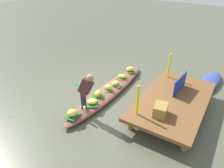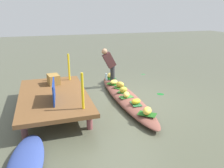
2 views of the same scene
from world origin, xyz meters
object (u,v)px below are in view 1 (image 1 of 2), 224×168
at_px(banana_bunch_1, 115,83).
at_px(market_banner, 180,84).
at_px(moored_boat, 210,82).
at_px(banana_bunch_3, 130,69).
at_px(vendor_person, 86,90).
at_px(water_bottle, 85,110).
at_px(produce_crate, 160,110).
at_px(vendor_boat, 109,91).
at_px(banana_bunch_2, 92,101).
at_px(banana_bunch_4, 98,93).
at_px(banana_bunch_0, 108,87).
at_px(banana_bunch_5, 122,76).
at_px(banana_bunch_6, 72,113).

relative_size(banana_bunch_1, market_banner, 0.31).
distance_m(moored_boat, banana_bunch_3, 2.96).
distance_m(vendor_person, water_bottle, 0.60).
relative_size(market_banner, produce_crate, 2.04).
distance_m(vendor_boat, banana_bunch_2, 1.03).
xyz_separation_m(vendor_boat, moored_boat, (-2.48, 2.80, 0.01)).
bearing_deg(vendor_boat, banana_bunch_3, -179.36).
relative_size(banana_bunch_1, banana_bunch_4, 1.02).
distance_m(banana_bunch_0, market_banner, 2.28).
bearing_deg(banana_bunch_2, vendor_boat, -177.65).
xyz_separation_m(vendor_boat, banana_bunch_4, (0.59, -0.04, 0.21)).
xyz_separation_m(banana_bunch_2, banana_bunch_5, (-1.86, -0.03, 0.00)).
bearing_deg(moored_boat, banana_bunch_5, -53.36).
xyz_separation_m(banana_bunch_6, vendor_person, (-0.43, 0.18, 0.59)).
bearing_deg(market_banner, banana_bunch_3, -107.80).
relative_size(banana_bunch_0, banana_bunch_3, 0.78).
bearing_deg(vendor_boat, water_bottle, 6.68).
relative_size(banana_bunch_2, vendor_person, 0.25).
relative_size(banana_bunch_2, banana_bunch_6, 1.05).
bearing_deg(banana_bunch_6, banana_bunch_2, 171.18).
bearing_deg(vendor_boat, vendor_person, 4.88).
bearing_deg(banana_bunch_2, banana_bunch_1, 178.55).
distance_m(water_bottle, produce_crate, 2.07).
relative_size(banana_bunch_6, market_banner, 0.32).
bearing_deg(water_bottle, vendor_person, -161.90).
xyz_separation_m(vendor_boat, market_banner, (-0.63, 2.14, 0.64)).
bearing_deg(banana_bunch_1, banana_bunch_2, -1.45).
xyz_separation_m(banana_bunch_1, market_banner, (-0.34, 2.07, 0.44)).
relative_size(banana_bunch_2, produce_crate, 0.69).
xyz_separation_m(moored_boat, banana_bunch_4, (3.08, -2.84, 0.21)).
distance_m(banana_bunch_0, vendor_person, 1.38).
relative_size(vendor_boat, banana_bunch_0, 17.87).
xyz_separation_m(banana_bunch_3, banana_bunch_6, (3.30, -0.08, 0.01)).
height_order(vendor_boat, banana_bunch_3, banana_bunch_3).
distance_m(vendor_boat, banana_bunch_5, 0.87).
height_order(vendor_person, market_banner, vendor_person).
bearing_deg(banana_bunch_1, banana_bunch_6, -4.19).
xyz_separation_m(vendor_boat, banana_bunch_0, (0.09, 0.03, 0.21)).
bearing_deg(banana_bunch_6, vendor_person, 158.00).
distance_m(banana_bunch_4, banana_bunch_6, 1.18).
relative_size(water_bottle, produce_crate, 0.57).
bearing_deg(banana_bunch_0, banana_bunch_6, -3.59).
bearing_deg(produce_crate, vendor_boat, -110.53).
height_order(banana_bunch_1, produce_crate, produce_crate).
distance_m(banana_bunch_4, water_bottle, 0.96).
xyz_separation_m(banana_bunch_4, banana_bunch_5, (-1.45, 0.05, -0.03)).
bearing_deg(banana_bunch_6, banana_bunch_1, 175.81).
xyz_separation_m(banana_bunch_4, market_banner, (-1.22, 2.19, 0.42)).
bearing_deg(market_banner, vendor_person, -41.12).
bearing_deg(moored_boat, banana_bunch_3, -64.84).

